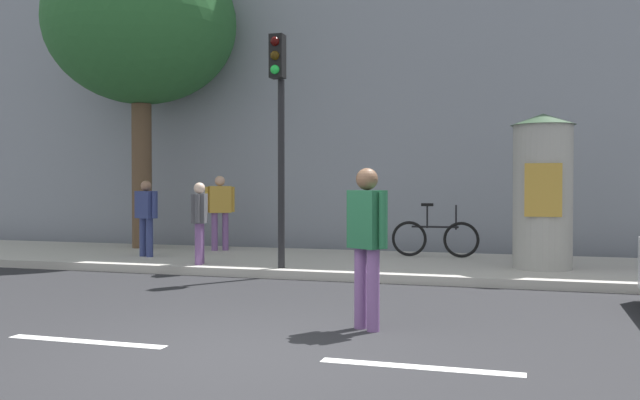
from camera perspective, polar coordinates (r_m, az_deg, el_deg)
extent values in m
plane|color=#232326|center=(6.76, -6.61, -12.52)|extent=(80.00, 80.00, 0.00)
cube|color=#B2ADA3|center=(13.37, 5.52, -5.35)|extent=(36.00, 4.00, 0.15)
cube|color=silver|center=(7.59, -18.78, -11.01)|extent=(1.80, 0.16, 0.01)
cube|color=silver|center=(6.30, 8.27, -13.52)|extent=(1.80, 0.16, 0.01)
cube|color=gray|center=(18.50, 8.67, 11.38)|extent=(36.00, 5.00, 9.74)
cylinder|color=black|center=(12.11, -3.22, 2.15)|extent=(0.12, 0.12, 3.30)
cube|color=black|center=(12.15, -3.53, 11.76)|extent=(0.24, 0.24, 0.75)
sphere|color=#390605|center=(12.07, -3.76, 12.97)|extent=(0.16, 0.16, 0.16)
sphere|color=#3C2906|center=(12.03, -3.75, 11.85)|extent=(0.16, 0.16, 0.16)
sphere|color=green|center=(11.99, -3.75, 10.72)|extent=(0.16, 0.16, 0.16)
cylinder|color=#9E9B93|center=(12.62, 17.93, 0.24)|extent=(1.01, 1.01, 2.50)
cone|color=#334C33|center=(12.67, 17.97, 6.36)|extent=(1.11, 1.11, 0.20)
cube|color=#B78C33|center=(12.10, 17.98, 0.79)|extent=(0.60, 0.02, 0.90)
cylinder|color=brown|center=(16.59, -14.52, 1.95)|extent=(0.46, 0.46, 3.35)
ellipsoid|color=#28602D|center=(17.01, -14.59, 13.99)|extent=(4.41, 4.41, 3.75)
cylinder|color=#724C84|center=(7.79, 3.37, -7.28)|extent=(0.14, 0.14, 0.91)
cylinder|color=#724C84|center=(7.64, 4.43, -7.44)|extent=(0.14, 0.14, 0.91)
cube|color=#1E5938|center=(7.64, 3.90, -1.60)|extent=(0.47, 0.42, 0.64)
cylinder|color=#1E5938|center=(7.82, 2.64, -1.53)|extent=(0.09, 0.09, 0.61)
cylinder|color=#1E5938|center=(7.46, 5.22, -1.67)|extent=(0.09, 0.09, 0.61)
sphere|color=brown|center=(7.63, 3.91, 1.74)|extent=(0.25, 0.25, 0.25)
cylinder|color=#724C84|center=(15.57, -7.83, -2.59)|extent=(0.14, 0.14, 0.84)
cylinder|color=#724C84|center=(15.54, -8.72, -2.61)|extent=(0.14, 0.14, 0.84)
cube|color=#B78C33|center=(15.52, -8.28, 0.05)|extent=(0.54, 0.47, 0.60)
cylinder|color=#B78C33|center=(15.57, -7.24, 0.06)|extent=(0.09, 0.09, 0.57)
cylinder|color=#B78C33|center=(15.48, -9.34, 0.04)|extent=(0.09, 0.09, 0.57)
sphere|color=tan|center=(15.52, -8.29, 1.57)|extent=(0.23, 0.23, 0.23)
cube|color=black|center=(15.70, -8.39, -0.05)|extent=(0.32, 0.29, 0.36)
cylinder|color=#724C84|center=(13.02, -9.85, -3.53)|extent=(0.14, 0.14, 0.76)
cylinder|color=#724C84|center=(12.79, -10.00, -3.61)|extent=(0.14, 0.14, 0.76)
cube|color=#4C4C51|center=(12.87, -9.94, -0.68)|extent=(0.37, 0.52, 0.54)
cylinder|color=#4C4C51|center=(13.14, -9.75, -0.64)|extent=(0.09, 0.09, 0.51)
cylinder|color=#4C4C51|center=(12.59, -10.13, -0.73)|extent=(0.09, 0.09, 0.51)
sphere|color=beige|center=(12.86, -9.94, 0.97)|extent=(0.21, 0.21, 0.21)
cylinder|color=navy|center=(14.59, -14.44, -2.99)|extent=(0.14, 0.14, 0.78)
cylinder|color=navy|center=(14.40, -13.92, -3.05)|extent=(0.14, 0.14, 0.78)
cube|color=navy|center=(14.46, -14.19, -0.37)|extent=(0.51, 0.40, 0.56)
cylinder|color=navy|center=(14.68, -14.81, -0.35)|extent=(0.09, 0.09, 0.53)
cylinder|color=navy|center=(14.24, -13.56, -0.39)|extent=(0.09, 0.09, 0.53)
sphere|color=#8C664C|center=(14.45, -14.20, 1.15)|extent=(0.21, 0.21, 0.21)
torus|color=black|center=(14.27, 7.39, -3.19)|extent=(0.72, 0.08, 0.72)
torus|color=black|center=(14.16, 11.60, -3.24)|extent=(0.72, 0.08, 0.72)
cylinder|color=black|center=(14.19, 9.49, -2.21)|extent=(0.95, 0.06, 0.04)
cylinder|color=black|center=(14.19, 8.86, -1.40)|extent=(0.04, 0.04, 0.45)
cylinder|color=black|center=(14.14, 11.19, -1.41)|extent=(0.04, 0.04, 0.50)
cube|color=black|center=(14.18, 8.86, -0.39)|extent=(0.24, 0.11, 0.06)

